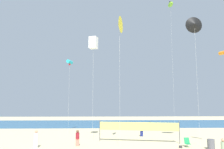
% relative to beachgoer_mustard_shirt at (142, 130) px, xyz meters
% --- Properties ---
extents(ocean_band, '(120.00, 20.00, 0.01)m').
position_rel_beachgoer_mustard_shirt_xyz_m(ocean_band, '(-2.44, 20.08, -0.85)').
color(ocean_band, '#28608C').
rests_on(ocean_band, ground).
extents(beachgoer_mustard_shirt, '(0.37, 0.37, 1.60)m').
position_rel_beachgoer_mustard_shirt_xyz_m(beachgoer_mustard_shirt, '(0.00, 0.00, 0.00)').
color(beachgoer_mustard_shirt, navy).
rests_on(beachgoer_mustard_shirt, ground).
extents(beachgoer_maroon_shirt, '(0.37, 0.37, 1.61)m').
position_rel_beachgoer_mustard_shirt_xyz_m(beachgoer_maroon_shirt, '(-7.62, -6.75, 0.00)').
color(beachgoer_maroon_shirt, '#EA7260').
rests_on(beachgoer_maroon_shirt, ground).
extents(beachgoer_white_shirt, '(0.39, 0.39, 1.69)m').
position_rel_beachgoer_mustard_shirt_xyz_m(beachgoer_white_shirt, '(-11.53, -7.55, 0.05)').
color(beachgoer_white_shirt, white).
rests_on(beachgoer_white_shirt, ground).
extents(beachgoer_sage_shirt, '(0.38, 0.38, 1.68)m').
position_rel_beachgoer_mustard_shirt_xyz_m(beachgoer_sage_shirt, '(3.97, -13.23, 0.04)').
color(beachgoer_sage_shirt, '#19727A').
rests_on(beachgoer_sage_shirt, ground).
extents(folding_beach_chair, '(0.52, 0.65, 0.89)m').
position_rel_beachgoer_mustard_shirt_xyz_m(folding_beach_chair, '(3.28, -7.57, -0.39)').
color(folding_beach_chair, '#1E8C4C').
rests_on(folding_beach_chair, ground).
extents(trash_barrel, '(0.67, 0.67, 0.95)m').
position_rel_beachgoer_mustard_shirt_xyz_m(trash_barrel, '(5.05, -8.89, -0.38)').
color(trash_barrel, '#595960').
rests_on(trash_barrel, ground).
extents(volleyball_net, '(8.69, 2.02, 2.40)m').
position_rel_beachgoer_mustard_shirt_xyz_m(volleyball_net, '(-1.13, -4.66, 0.79)').
color(volleyball_net, '#4C4C51').
rests_on(volleyball_net, ground).
extents(beach_handbag, '(0.30, 0.15, 0.24)m').
position_rel_beachgoer_mustard_shirt_xyz_m(beach_handbag, '(2.42, -8.09, -0.74)').
color(beach_handbag, '#2D2D33').
rests_on(beach_handbag, ground).
extents(kite_lime_inflatable, '(0.88, 2.18, 21.49)m').
position_rel_beachgoer_mustard_shirt_xyz_m(kite_lime_inflatable, '(6.25, 5.90, 20.04)').
color(kite_lime_inflatable, silver).
rests_on(kite_lime_inflatable, ground).
extents(kite_black_delta, '(1.81, 0.50, 13.57)m').
position_rel_beachgoer_mustard_shirt_xyz_m(kite_black_delta, '(4.68, -7.30, 11.81)').
color(kite_black_delta, silver).
rests_on(kite_black_delta, ground).
extents(kite_cyan_tube, '(0.85, 1.39, 10.68)m').
position_rel_beachgoer_mustard_shirt_xyz_m(kite_cyan_tube, '(-10.09, 3.10, 9.52)').
color(kite_cyan_tube, silver).
rests_on(kite_cyan_tube, ground).
extents(kite_white_box, '(1.08, 1.08, 11.86)m').
position_rel_beachgoer_mustard_shirt_xyz_m(kite_white_box, '(-6.21, -4.93, 10.32)').
color(kite_white_box, silver).
rests_on(kite_white_box, ground).
extents(kite_yellow_delta, '(0.83, 1.73, 13.27)m').
position_rel_beachgoer_mustard_shirt_xyz_m(kite_yellow_delta, '(-3.39, -7.65, 11.54)').
color(kite_yellow_delta, silver).
rests_on(kite_yellow_delta, ground).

